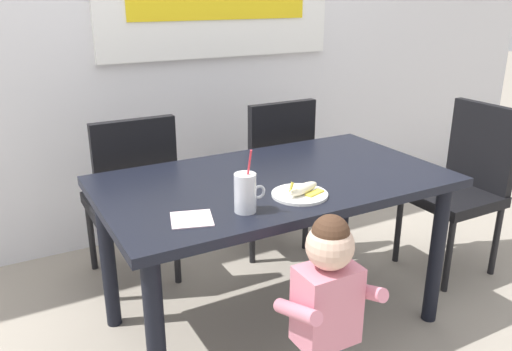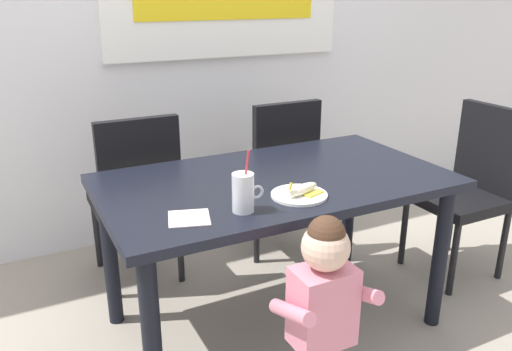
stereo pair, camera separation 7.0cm
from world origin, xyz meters
TOP-DOWN VIEW (x-y plane):
  - ground_plane at (0.00, 0.00)m, footprint 24.00×24.00m
  - back_wall at (0.01, 1.30)m, footprint 6.40×0.17m
  - dining_table at (0.00, 0.00)m, footprint 1.55×0.88m
  - dining_chair_left at (-0.47, 0.68)m, footprint 0.44×0.44m
  - dining_chair_right at (0.38, 0.68)m, footprint 0.44×0.44m
  - dining_chair_far at (1.24, -0.02)m, footprint 0.44×0.44m
  - toddler_standing at (-0.14, -0.61)m, footprint 0.33×0.24m
  - milk_cup at (-0.29, -0.27)m, footprint 0.13×0.08m
  - snack_plate at (-0.02, -0.24)m, footprint 0.23×0.23m
  - peeled_banana at (-0.01, -0.25)m, footprint 0.18×0.12m
  - paper_napkin at (-0.50, -0.25)m, footprint 0.19×0.19m

SIDE VIEW (x-z plane):
  - ground_plane at x=0.00m, z-range 0.00..0.00m
  - toddler_standing at x=-0.14m, z-range 0.11..0.95m
  - dining_chair_left at x=-0.47m, z-range 0.06..1.02m
  - dining_chair_right at x=0.38m, z-range 0.06..1.02m
  - dining_chair_far at x=1.24m, z-range 0.06..1.02m
  - dining_table at x=0.00m, z-range 0.28..1.04m
  - paper_napkin at x=-0.50m, z-range 0.76..0.76m
  - snack_plate at x=-0.02m, z-range 0.76..0.77m
  - peeled_banana at x=-0.01m, z-range 0.76..0.83m
  - milk_cup at x=-0.29m, z-range 0.70..0.95m
  - back_wall at x=0.01m, z-range 0.00..2.90m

